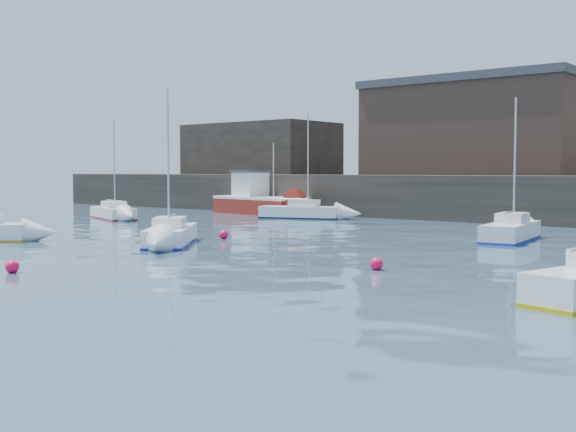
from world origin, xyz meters
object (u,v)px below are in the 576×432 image
Objects in this scene: sailboat_h at (301,212)px; buoy_mid at (376,270)px; fishing_boat at (258,200)px; sailboat_f at (511,231)px; buoy_far at (224,239)px; buoy_near at (12,273)px; sailboat_e at (113,212)px; sailboat_b at (171,234)px.

sailboat_h is 16.33× the size of buoy_mid.
sailboat_f is at bearing -20.32° from fishing_boat.
sailboat_h reaches higher than buoy_far.
sailboat_f is at bearing 68.16° from buoy_near.
sailboat_h reaches higher than buoy_near.
sailboat_e reaches higher than buoy_mid.
sailboat_f is 0.93× the size of sailboat_h.
sailboat_f is 15.26× the size of buoy_mid.
buoy_far is (6.38, -14.18, -0.47)m from sailboat_h.
sailboat_h is at bearing 110.22° from sailboat_b.
sailboat_h is at bearing 114.23° from buoy_far.
buoy_mid reaches higher than buoy_near.
buoy_near is at bearing -137.30° from buoy_mid.
sailboat_f is 18.75m from sailboat_h.
sailboat_b is 15.93× the size of buoy_far.
sailboat_b is at bearing -134.36° from sailboat_f.
sailboat_b is at bearing -57.83° from fishing_boat.
sailboat_e is 1.01× the size of sailboat_f.
sailboat_f is 15.56× the size of buoy_far.
fishing_boat reaches higher than buoy_mid.
buoy_mid is (8.78, 8.10, 0.00)m from buoy_near.
fishing_boat is 6.72m from sailboat_h.
fishing_boat is 1.26× the size of sailboat_f.
buoy_near is 11.94m from buoy_mid.
buoy_mid is at bearing 42.70° from buoy_near.
sailboat_b is 18.67m from sailboat_e.
buoy_far is at bearing 103.08° from buoy_near.
sailboat_b is 15.93m from sailboat_f.
sailboat_b reaches higher than sailboat_f.
fishing_boat is at bearing 138.63° from buoy_mid.
sailboat_h reaches higher than fishing_boat.
buoy_far is at bearing -65.77° from sailboat_h.
buoy_near is 0.99× the size of buoy_mid.
sailboat_h is at bearing 109.12° from buoy_near.
fishing_boat reaches higher than buoy_near.
buoy_mid is (11.62, -1.21, -0.45)m from sailboat_b.
fishing_boat is 33.41m from buoy_near.
buoy_far is (-11.28, -7.87, -0.48)m from sailboat_f.
sailboat_b reaches higher than buoy_far.
buoy_near is at bearing -43.95° from sailboat_e.
buoy_mid is (18.14, -18.91, -0.47)m from sailboat_h.
buoy_mid is at bearing -5.95° from sailboat_b.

